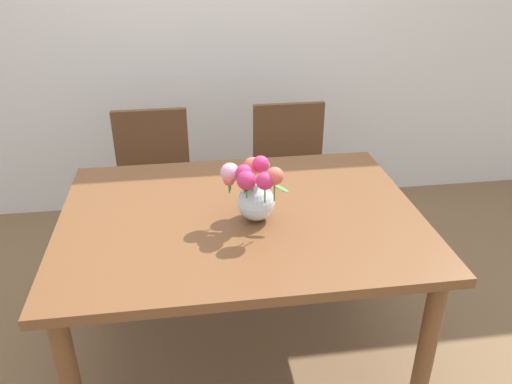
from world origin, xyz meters
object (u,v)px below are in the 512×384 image
chair_right (291,171)px  flower_vase (254,189)px  chair_left (154,179)px  dining_table (241,232)px

chair_right → flower_vase: size_ratio=3.36×
chair_left → chair_right: bearing=-180.0°
dining_table → flower_vase: (0.05, -0.06, 0.23)m
chair_left → flower_vase: (0.45, -0.94, 0.38)m
dining_table → flower_vase: size_ratio=5.47×
dining_table → flower_vase: 0.24m
dining_table → chair_right: chair_right is taller
dining_table → chair_left: 0.99m
chair_left → flower_vase: flower_vase is taller
flower_vase → dining_table: bearing=130.1°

